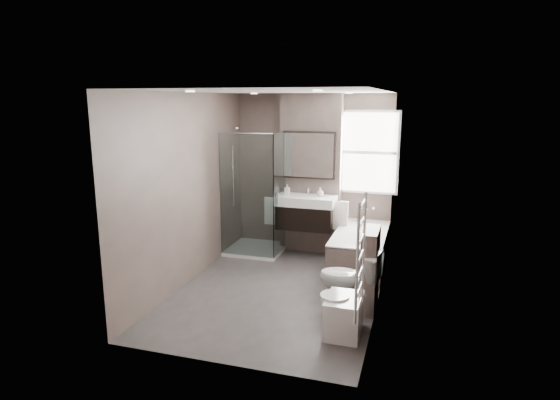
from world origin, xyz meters
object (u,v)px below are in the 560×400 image
at_px(bidet, 343,315).
at_px(bathtub, 360,249).
at_px(toilet, 349,279).
at_px(vanity, 306,212).

bearing_deg(bidet, bathtub, 92.46).
distance_m(bathtub, toilet, 1.41).
bearing_deg(toilet, vanity, -143.83).
relative_size(vanity, bathtub, 0.59).
bearing_deg(vanity, bathtub, -19.37).
distance_m(bathtub, bidet, 2.07).
distance_m(toilet, bidet, 0.68).
bearing_deg(bathtub, vanity, 160.63).
bearing_deg(vanity, bidet, -67.02).
height_order(bathtub, bidet, bathtub).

